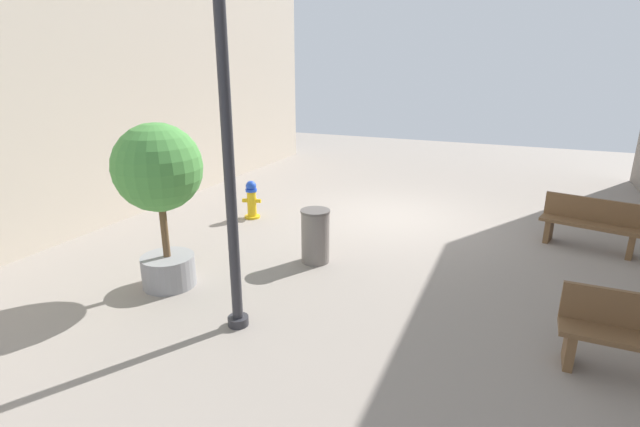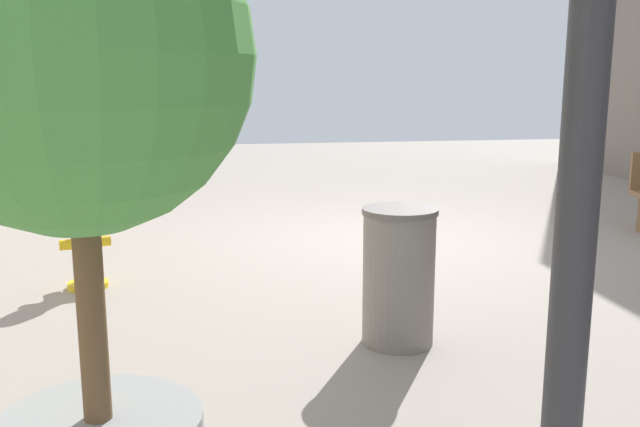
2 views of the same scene
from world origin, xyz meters
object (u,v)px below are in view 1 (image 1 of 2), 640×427
object	(u,v)px
trash_bin	(315,236)
planter_tree	(159,182)
bench_near	(591,223)
street_lamp	(226,120)
fire_hydrant	(252,199)
bench_far	(634,336)

from	to	relation	value
trash_bin	planter_tree	bearing A→B (deg)	45.33
bench_near	street_lamp	xyz separation A→B (m)	(4.61, 5.03, 2.24)
bench_near	planter_tree	bearing A→B (deg)	35.28
fire_hydrant	bench_near	bearing A→B (deg)	-172.11
bench_far	bench_near	bearing A→B (deg)	-89.83
bench_near	fire_hydrant	bearing A→B (deg)	7.89
bench_far	trash_bin	bearing A→B (deg)	-18.46
street_lamp	fire_hydrant	bearing A→B (deg)	-61.19
bench_near	planter_tree	world-z (taller)	planter_tree
bench_near	bench_far	bearing A→B (deg)	90.17
bench_near	planter_tree	size ratio (longest dim) A/B	0.70
trash_bin	street_lamp	bearing A→B (deg)	87.77
street_lamp	bench_far	bearing A→B (deg)	-169.53
bench_far	street_lamp	bearing A→B (deg)	10.47
street_lamp	trash_bin	world-z (taller)	street_lamp
fire_hydrant	bench_near	world-z (taller)	bench_near
bench_near	bench_far	world-z (taller)	same
fire_hydrant	planter_tree	world-z (taller)	planter_tree
bench_far	planter_tree	distance (m)	6.40
bench_far	trash_bin	distance (m)	4.77
fire_hydrant	bench_far	world-z (taller)	bench_far
bench_far	planter_tree	size ratio (longest dim) A/B	0.59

